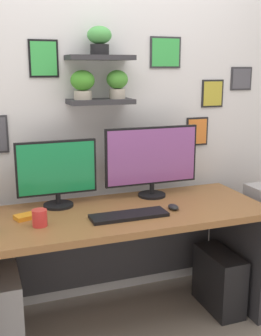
# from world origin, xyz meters

# --- Properties ---
(ground_plane) EXTENTS (8.00, 8.00, 0.00)m
(ground_plane) POSITION_xyz_m (0.00, 0.00, 0.00)
(ground_plane) COLOR gray
(back_wall_assembly) EXTENTS (4.40, 0.24, 2.70)m
(back_wall_assembly) POSITION_xyz_m (0.00, 0.44, 1.36)
(back_wall_assembly) COLOR silver
(back_wall_assembly) RESTS_ON ground
(desk) EXTENTS (1.79, 0.68, 0.75)m
(desk) POSITION_xyz_m (0.00, 0.06, 0.55)
(desk) COLOR brown
(desk) RESTS_ON ground
(monitor_left) EXTENTS (0.48, 0.18, 0.40)m
(monitor_left) POSITION_xyz_m (-0.31, 0.22, 0.96)
(monitor_left) COLOR black
(monitor_left) RESTS_ON desk
(monitor_right) EXTENTS (0.62, 0.18, 0.45)m
(monitor_right) POSITION_xyz_m (0.31, 0.22, 1.00)
(monitor_right) COLOR black
(monitor_right) RESTS_ON desk
(keyboard) EXTENTS (0.44, 0.14, 0.02)m
(keyboard) POSITION_xyz_m (0.03, -0.11, 0.76)
(keyboard) COLOR black
(keyboard) RESTS_ON desk
(computer_mouse) EXTENTS (0.06, 0.09, 0.03)m
(computer_mouse) POSITION_xyz_m (0.32, -0.08, 0.77)
(computer_mouse) COLOR black
(computer_mouse) RESTS_ON desk
(coffee_mug) EXTENTS (0.08, 0.08, 0.09)m
(coffee_mug) POSITION_xyz_m (-0.46, -0.08, 0.80)
(coffee_mug) COLOR red
(coffee_mug) RESTS_ON desk
(scissors_tray) EXTENTS (0.14, 0.11, 0.02)m
(scissors_tray) POSITION_xyz_m (-0.52, 0.06, 0.76)
(scissors_tray) COLOR orange
(scissors_tray) RESTS_ON desk
(computer_tower_left) EXTENTS (0.18, 0.40, 0.45)m
(computer_tower_left) POSITION_xyz_m (-0.67, 0.03, 0.22)
(computer_tower_left) COLOR #99999E
(computer_tower_left) RESTS_ON ground
(computer_tower_right) EXTENTS (0.18, 0.40, 0.39)m
(computer_tower_right) POSITION_xyz_m (0.69, -0.04, 0.20)
(computer_tower_right) COLOR black
(computer_tower_right) RESTS_ON ground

